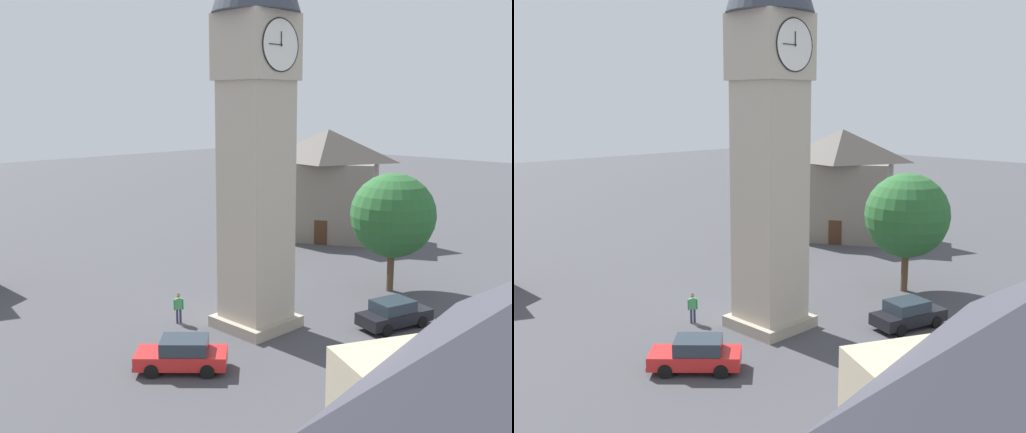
# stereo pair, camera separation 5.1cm
# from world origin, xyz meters

# --- Properties ---
(ground_plane) EXTENTS (200.00, 200.00, 0.00)m
(ground_plane) POSITION_xyz_m (0.00, 0.00, 0.00)
(ground_plane) COLOR #424247
(clock_tower) EXTENTS (4.45, 4.45, 23.32)m
(clock_tower) POSITION_xyz_m (0.00, 0.00, 13.67)
(clock_tower) COLOR #A59C89
(clock_tower) RESTS_ON ground
(car_blue_kerb) EXTENTS (4.43, 2.73, 1.53)m
(car_blue_kerb) POSITION_xyz_m (-5.18, 5.34, 0.76)
(car_blue_kerb) COLOR black
(car_blue_kerb) RESTS_ON ground
(car_red_corner) EXTENTS (4.05, 4.17, 1.53)m
(car_red_corner) POSITION_xyz_m (-9.41, -9.23, 0.76)
(car_red_corner) COLOR gold
(car_red_corner) RESTS_ON ground
(car_white_side) EXTENTS (4.10, 4.12, 1.53)m
(car_white_side) POSITION_xyz_m (6.20, 1.50, 0.76)
(car_white_side) COLOR red
(car_white_side) RESTS_ON ground
(pedestrian) EXTENTS (0.50, 0.37, 1.69)m
(pedestrian) POSITION_xyz_m (2.67, -3.32, 1.01)
(pedestrian) COLOR #2D3351
(pedestrian) RESTS_ON ground
(tree) EXTENTS (5.36, 5.36, 7.63)m
(tree) POSITION_xyz_m (-10.52, 1.67, 4.94)
(tree) COLOR brown
(tree) RESTS_ON ground
(building_shop_left) EXTENTS (10.01, 10.93, 9.67)m
(building_shop_left) POSITION_xyz_m (-20.06, -11.07, 4.93)
(building_shop_left) COLOR slate
(building_shop_left) RESTS_ON ground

